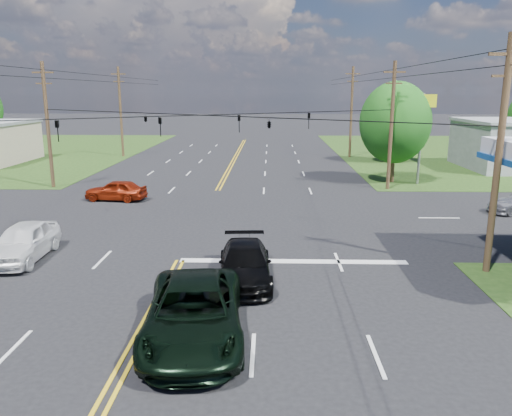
{
  "coord_description": "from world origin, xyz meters",
  "views": [
    {
      "loc": [
        3.96,
        -16.91,
        7.33
      ],
      "look_at": [
        3.31,
        6.0,
        1.96
      ],
      "focal_mm": 35.0,
      "sensor_mm": 36.0,
      "label": 1
    }
  ],
  "objects_px": {
    "pole_se": "(499,154)",
    "pole_right_far": "(351,111)",
    "pickup_dkgreen": "(194,313)",
    "pickup_white": "(23,242)",
    "pole_nw": "(48,124)",
    "pole_left_far": "(121,111)",
    "tree_right_a": "(395,123)",
    "tree_right_b": "(391,122)",
    "suv_black": "(245,264)",
    "pole_ne": "(391,124)"
  },
  "relations": [
    {
      "from": "pole_se",
      "to": "pole_ne",
      "type": "relative_size",
      "value": 1.0
    },
    {
      "from": "pole_right_far",
      "to": "pickup_dkgreen",
      "type": "relative_size",
      "value": 1.61
    },
    {
      "from": "tree_right_b",
      "to": "pickup_dkgreen",
      "type": "xyz_separation_m",
      "value": [
        -14.8,
        -39.14,
        -3.35
      ]
    },
    {
      "from": "pole_se",
      "to": "pole_right_far",
      "type": "bearing_deg",
      "value": 90.0
    },
    {
      "from": "pole_left_far",
      "to": "pickup_white",
      "type": "bearing_deg",
      "value": -80.52
    },
    {
      "from": "pole_right_far",
      "to": "pickup_white",
      "type": "bearing_deg",
      "value": -119.04
    },
    {
      "from": "pole_ne",
      "to": "tree_right_a",
      "type": "relative_size",
      "value": 1.16
    },
    {
      "from": "pole_se",
      "to": "pole_nw",
      "type": "height_order",
      "value": "same"
    },
    {
      "from": "pole_right_far",
      "to": "suv_black",
      "type": "height_order",
      "value": "pole_right_far"
    },
    {
      "from": "tree_right_b",
      "to": "pickup_white",
      "type": "bearing_deg",
      "value": -126.28
    },
    {
      "from": "pole_right_far",
      "to": "pickup_dkgreen",
      "type": "height_order",
      "value": "pole_right_far"
    },
    {
      "from": "pole_nw",
      "to": "pole_left_far",
      "type": "relative_size",
      "value": 0.95
    },
    {
      "from": "tree_right_a",
      "to": "pickup_dkgreen",
      "type": "bearing_deg",
      "value": -114.38
    },
    {
      "from": "tree_right_a",
      "to": "pickup_white",
      "type": "xyz_separation_m",
      "value": [
        -20.99,
        -20.0,
        -4.05
      ]
    },
    {
      "from": "tree_right_b",
      "to": "pickup_white",
      "type": "xyz_separation_m",
      "value": [
        -23.49,
        -32.0,
        -3.4
      ]
    },
    {
      "from": "tree_right_b",
      "to": "suv_black",
      "type": "height_order",
      "value": "tree_right_b"
    },
    {
      "from": "pole_nw",
      "to": "pickup_white",
      "type": "xyz_separation_m",
      "value": [
        6.01,
        -17.0,
        -4.1
      ]
    },
    {
      "from": "tree_right_b",
      "to": "suv_black",
      "type": "xyz_separation_m",
      "value": [
        -13.5,
        -34.35,
        -3.5
      ]
    },
    {
      "from": "tree_right_b",
      "to": "suv_black",
      "type": "distance_m",
      "value": 37.08
    },
    {
      "from": "pole_right_far",
      "to": "tree_right_b",
      "type": "relative_size",
      "value": 1.41
    },
    {
      "from": "pole_right_far",
      "to": "tree_right_b",
      "type": "xyz_separation_m",
      "value": [
        3.5,
        -4.0,
        -0.95
      ]
    },
    {
      "from": "pole_se",
      "to": "tree_right_b",
      "type": "height_order",
      "value": "pole_se"
    },
    {
      "from": "pole_right_far",
      "to": "tree_right_b",
      "type": "height_order",
      "value": "pole_right_far"
    },
    {
      "from": "pole_se",
      "to": "pickup_dkgreen",
      "type": "height_order",
      "value": "pole_se"
    },
    {
      "from": "pole_ne",
      "to": "suv_black",
      "type": "bearing_deg",
      "value": -117.33
    },
    {
      "from": "pole_left_far",
      "to": "pole_right_far",
      "type": "height_order",
      "value": "same"
    },
    {
      "from": "pole_left_far",
      "to": "tree_right_b",
      "type": "xyz_separation_m",
      "value": [
        29.5,
        -4.0,
        -0.95
      ]
    },
    {
      "from": "pole_se",
      "to": "pole_nw",
      "type": "bearing_deg",
      "value": 145.3
    },
    {
      "from": "pole_se",
      "to": "pole_ne",
      "type": "xyz_separation_m",
      "value": [
        0.0,
        18.0,
        0.0
      ]
    },
    {
      "from": "suv_black",
      "to": "pickup_white",
      "type": "relative_size",
      "value": 1.04
    },
    {
      "from": "pole_se",
      "to": "pole_left_far",
      "type": "bearing_deg",
      "value": 125.1
    },
    {
      "from": "pole_left_far",
      "to": "tree_right_a",
      "type": "height_order",
      "value": "pole_left_far"
    },
    {
      "from": "pole_left_far",
      "to": "suv_black",
      "type": "xyz_separation_m",
      "value": [
        16.0,
        -38.35,
        -4.45
      ]
    },
    {
      "from": "pickup_dkgreen",
      "to": "pickup_white",
      "type": "relative_size",
      "value": 1.3
    },
    {
      "from": "tree_right_a",
      "to": "pole_se",
      "type": "bearing_deg",
      "value": -92.73
    },
    {
      "from": "tree_right_a",
      "to": "suv_black",
      "type": "distance_m",
      "value": 25.26
    },
    {
      "from": "pole_ne",
      "to": "pole_nw",
      "type": "bearing_deg",
      "value": 180.0
    },
    {
      "from": "pole_nw",
      "to": "pole_right_far",
      "type": "distance_m",
      "value": 32.2
    },
    {
      "from": "pole_ne",
      "to": "pole_right_far",
      "type": "xyz_separation_m",
      "value": [
        0.0,
        19.0,
        0.25
      ]
    },
    {
      "from": "pole_left_far",
      "to": "tree_right_b",
      "type": "bearing_deg",
      "value": -7.72
    },
    {
      "from": "pole_right_far",
      "to": "tree_right_b",
      "type": "distance_m",
      "value": 5.4
    },
    {
      "from": "pole_left_far",
      "to": "tree_right_a",
      "type": "bearing_deg",
      "value": -30.65
    },
    {
      "from": "pole_nw",
      "to": "pole_ne",
      "type": "height_order",
      "value": "same"
    },
    {
      "from": "pole_ne",
      "to": "tree_right_a",
      "type": "height_order",
      "value": "pole_ne"
    },
    {
      "from": "pole_right_far",
      "to": "pickup_white",
      "type": "xyz_separation_m",
      "value": [
        -19.99,
        -36.0,
        -4.35
      ]
    },
    {
      "from": "pole_se",
      "to": "pickup_dkgreen",
      "type": "distance_m",
      "value": 13.48
    },
    {
      "from": "pole_nw",
      "to": "pickup_white",
      "type": "distance_m",
      "value": 18.49
    },
    {
      "from": "pole_nw",
      "to": "tree_right_b",
      "type": "height_order",
      "value": "pole_nw"
    },
    {
      "from": "pole_left_far",
      "to": "tree_right_a",
      "type": "distance_m",
      "value": 31.39
    },
    {
      "from": "pole_nw",
      "to": "pole_ne",
      "type": "xyz_separation_m",
      "value": [
        26.0,
        0.0,
        0.0
      ]
    }
  ]
}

